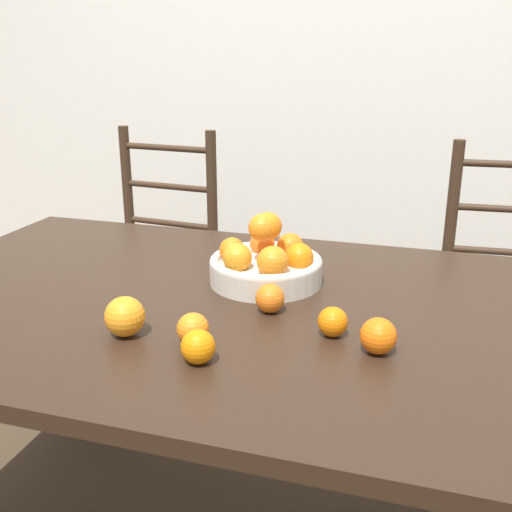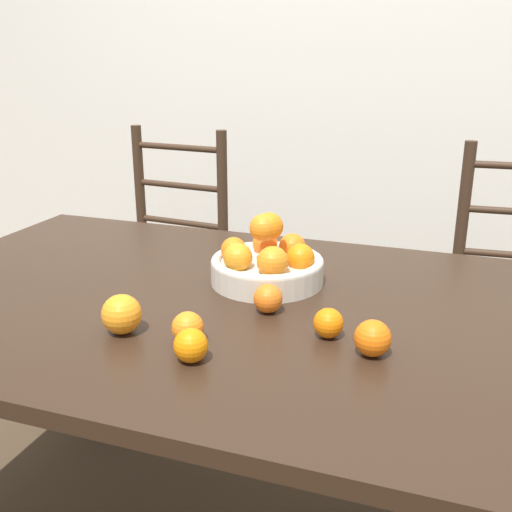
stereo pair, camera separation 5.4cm
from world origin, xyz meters
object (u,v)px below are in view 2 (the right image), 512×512
object	(u,v)px
orange_loose_3	(328,323)
chair_left	(164,267)
fruit_bowl	(267,261)
orange_loose_0	(191,345)
orange_loose_4	(122,314)
orange_loose_1	(268,298)
orange_loose_5	(373,338)
orange_loose_2	(188,328)

from	to	relation	value
orange_loose_3	chair_left	world-z (taller)	chair_left
fruit_bowl	orange_loose_0	world-z (taller)	fruit_bowl
orange_loose_3	orange_loose_4	bearing A→B (deg)	-163.40
orange_loose_1	chair_left	distance (m)	1.11
orange_loose_0	chair_left	size ratio (longest dim) A/B	0.06
orange_loose_0	orange_loose_5	xyz separation A→B (m)	(0.31, 0.13, 0.00)
orange_loose_5	chair_left	bearing A→B (deg)	134.90
orange_loose_2	orange_loose_4	world-z (taller)	orange_loose_4
orange_loose_3	orange_loose_5	world-z (taller)	orange_loose_5
orange_loose_1	fruit_bowl	bearing A→B (deg)	108.84
orange_loose_1	orange_loose_0	bearing A→B (deg)	-103.93
fruit_bowl	chair_left	xyz separation A→B (m)	(-0.64, 0.65, -0.31)
orange_loose_3	orange_loose_2	bearing A→B (deg)	-155.74
fruit_bowl	orange_loose_3	world-z (taller)	fruit_bowl
orange_loose_1	chair_left	world-z (taller)	chair_left
fruit_bowl	orange_loose_0	xyz separation A→B (m)	(-0.01, -0.42, -0.02)
orange_loose_3	orange_loose_4	size ratio (longest dim) A/B	0.75
orange_loose_4	chair_left	size ratio (longest dim) A/B	0.08
orange_loose_5	orange_loose_2	bearing A→B (deg)	-169.05
orange_loose_3	fruit_bowl	bearing A→B (deg)	130.42
orange_loose_1	chair_left	xyz separation A→B (m)	(-0.69, 0.82, -0.29)
orange_loose_1	chair_left	bearing A→B (deg)	130.28
orange_loose_1	orange_loose_2	bearing A→B (deg)	-118.17
fruit_bowl	orange_loose_5	xyz separation A→B (m)	(0.30, -0.29, -0.02)
orange_loose_1	orange_loose_4	xyz separation A→B (m)	(-0.24, -0.19, 0.01)
chair_left	orange_loose_1	bearing A→B (deg)	-44.56
orange_loose_1	orange_loose_5	xyz separation A→B (m)	(0.24, -0.12, 0.00)
fruit_bowl	orange_loose_3	xyz separation A→B (m)	(0.21, -0.24, -0.02)
orange_loose_0	orange_loose_1	bearing A→B (deg)	76.07
fruit_bowl	orange_loose_4	bearing A→B (deg)	-117.29
orange_loose_5	chair_left	distance (m)	1.36
chair_left	fruit_bowl	bearing A→B (deg)	-40.48
orange_loose_1	orange_loose_4	size ratio (longest dim) A/B	0.79
orange_loose_3	orange_loose_1	bearing A→B (deg)	153.36
orange_loose_4	orange_loose_5	bearing A→B (deg)	8.29
fruit_bowl	orange_loose_0	bearing A→B (deg)	-90.77
fruit_bowl	orange_loose_3	size ratio (longest dim) A/B	4.56
orange_loose_0	orange_loose_3	xyz separation A→B (m)	(0.21, 0.18, -0.00)
fruit_bowl	orange_loose_5	world-z (taller)	fruit_bowl
orange_loose_4	orange_loose_3	bearing A→B (deg)	16.60
orange_loose_0	orange_loose_2	distance (m)	0.08
orange_loose_0	orange_loose_1	size ratio (longest dim) A/B	1.00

